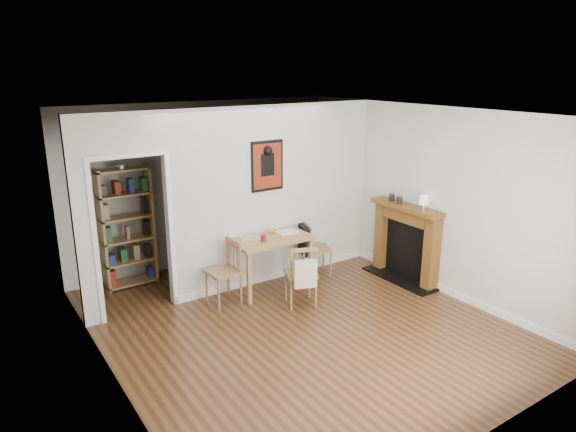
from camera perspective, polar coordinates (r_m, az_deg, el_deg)
ground at (r=6.61m, az=1.05°, el=-11.73°), size 5.20×5.20×0.00m
room_shell at (r=7.25m, az=-4.34°, el=1.82°), size 5.20×5.20×5.20m
dining_table at (r=7.32m, az=-2.09°, el=-3.02°), size 1.14×0.73×0.78m
chair_left at (r=6.99m, az=-7.22°, el=-6.26°), size 0.46×0.46×0.88m
chair_right at (r=7.86m, az=3.14°, el=-3.62°), size 0.57×0.53×0.83m
chair_front at (r=6.89m, az=1.44°, el=-6.46°), size 0.56×0.59×0.86m
bookshelf at (r=7.73m, az=-17.46°, el=-1.28°), size 0.74×0.30×1.76m
fireplace at (r=7.86m, az=13.02°, el=-2.59°), size 0.45×1.25×1.16m
red_glass at (r=7.09m, az=-2.74°, el=-2.46°), size 0.08×0.08×0.10m
orange_fruit at (r=7.42m, az=-1.83°, el=-1.68°), size 0.07×0.07×0.07m
placemat at (r=7.27m, az=-3.88°, el=-2.37°), size 0.43×0.36×0.00m
notebook at (r=7.47m, az=-0.14°, el=-1.78°), size 0.31×0.23×0.02m
mantel_lamp at (r=7.48m, az=14.86°, el=1.65°), size 0.13×0.13×0.20m
ceramic_jar_a at (r=7.72m, az=12.29°, el=1.73°), size 0.09×0.09×0.11m
ceramic_jar_b at (r=7.86m, az=11.46°, el=2.04°), size 0.08×0.08×0.11m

